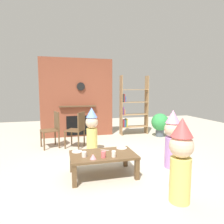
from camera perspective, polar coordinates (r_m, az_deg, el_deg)
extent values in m
plane|color=#BCB29E|center=(3.97, -0.64, -15.04)|extent=(12.00, 12.00, 0.00)
cube|color=brown|center=(6.21, -10.01, 4.04)|extent=(2.20, 0.18, 2.40)
cube|color=black|center=(6.20, -9.78, -3.86)|extent=(0.70, 0.02, 0.60)
cube|color=brown|center=(6.08, -9.85, 1.64)|extent=(1.10, 0.10, 0.04)
cylinder|color=black|center=(6.09, -9.00, 7.31)|extent=(0.24, 0.04, 0.24)
cube|color=#9E7A51|center=(6.29, 2.63, 1.89)|extent=(0.02, 0.28, 1.90)
cube|color=#9E7A51|center=(6.61, 9.93, 2.02)|extent=(0.02, 0.28, 1.90)
cube|color=#9E7A51|center=(6.53, 6.29, -4.18)|extent=(0.86, 0.28, 0.02)
cube|color=#9E7A51|center=(6.47, 6.34, -0.69)|extent=(0.86, 0.28, 0.02)
cube|color=#9E7A51|center=(6.43, 6.38, 2.85)|extent=(0.86, 0.28, 0.02)
cube|color=#9E7A51|center=(6.41, 6.43, 6.41)|extent=(0.86, 0.28, 0.02)
cube|color=#B23333|center=(6.38, 3.18, -3.21)|extent=(0.03, 0.20, 0.24)
cube|color=#3359A5|center=(6.39, 3.53, -3.21)|extent=(0.03, 0.20, 0.24)
cube|color=#3F8C4C|center=(6.41, 3.86, -3.19)|extent=(0.02, 0.20, 0.24)
cube|color=gold|center=(6.42, 4.15, -3.08)|extent=(0.03, 0.20, 0.26)
cube|color=#8C4C99|center=(6.32, 3.16, 0.40)|extent=(0.02, 0.20, 0.25)
cube|color=#D87F3F|center=(6.34, 3.49, 0.04)|extent=(0.02, 0.20, 0.17)
cube|color=#4C4C51|center=(6.29, 3.17, 3.97)|extent=(0.02, 0.20, 0.24)
cube|color=#B23333|center=(6.30, 3.45, 4.05)|extent=(0.02, 0.20, 0.26)
cube|color=#3359A5|center=(6.32, 3.72, 3.71)|extent=(0.03, 0.20, 0.18)
cube|color=brown|center=(3.42, -2.64, -12.26)|extent=(1.09, 0.67, 0.04)
cube|color=brown|center=(3.15, -10.83, -17.75)|extent=(0.07, 0.07, 0.34)
cube|color=brown|center=(3.36, 7.22, -16.10)|extent=(0.07, 0.07, 0.34)
cube|color=brown|center=(3.69, -11.49, -14.07)|extent=(0.07, 0.07, 0.34)
cube|color=brown|center=(3.87, 3.91, -12.96)|extent=(0.07, 0.07, 0.34)
cylinder|color=#E5666B|center=(3.21, -2.49, -12.17)|extent=(0.07, 0.07, 0.10)
cylinder|color=silver|center=(3.24, 0.49, -12.02)|extent=(0.07, 0.07, 0.10)
cylinder|color=silver|center=(3.27, -8.04, -12.00)|extent=(0.08, 0.08, 0.09)
cylinder|color=white|center=(3.71, 2.79, -10.32)|extent=(0.19, 0.19, 0.01)
cylinder|color=white|center=(3.55, -10.08, -11.19)|extent=(0.17, 0.17, 0.01)
cone|color=pink|center=(3.16, -5.49, -12.69)|extent=(0.10, 0.10, 0.08)
cube|color=silver|center=(3.59, -2.08, -10.93)|extent=(0.14, 0.09, 0.01)
cylinder|color=#E0CC66|center=(2.84, 19.05, -18.02)|extent=(0.27, 0.27, 0.60)
sphere|color=beige|center=(2.69, 19.42, -9.21)|extent=(0.31, 0.31, 0.31)
cone|color=#EA4C4C|center=(2.63, 19.62, -4.17)|extent=(0.28, 0.28, 0.25)
cylinder|color=#B27FCC|center=(3.93, 16.87, -11.07)|extent=(0.26, 0.26, 0.58)
sphere|color=beige|center=(3.82, 17.09, -4.75)|extent=(0.30, 0.30, 0.30)
cone|color=pink|center=(3.78, 17.21, -1.26)|extent=(0.27, 0.27, 0.24)
cylinder|color=#E0CC66|center=(4.69, -5.80, -8.06)|extent=(0.25, 0.25, 0.56)
sphere|color=beige|center=(4.60, -5.86, -2.93)|extent=(0.29, 0.29, 0.29)
cone|color=#668CE5|center=(4.57, -5.90, -0.14)|extent=(0.26, 0.26, 0.23)
cube|color=brown|center=(5.21, -17.58, -5.07)|extent=(0.50, 0.50, 0.02)
cube|color=brown|center=(5.21, -15.69, -2.38)|extent=(0.14, 0.39, 0.45)
cylinder|color=brown|center=(5.39, -19.82, -7.21)|extent=(0.04, 0.04, 0.43)
cylinder|color=brown|center=(5.05, -19.02, -8.11)|extent=(0.04, 0.04, 0.43)
cylinder|color=brown|center=(5.47, -16.09, -6.89)|extent=(0.04, 0.04, 0.43)
cylinder|color=brown|center=(5.13, -15.05, -7.74)|extent=(0.04, 0.04, 0.43)
cube|color=brown|center=(5.07, -10.73, -5.19)|extent=(0.54, 0.54, 0.02)
cube|color=brown|center=(4.95, -8.85, -2.67)|extent=(0.22, 0.36, 0.45)
cylinder|color=brown|center=(5.35, -11.61, -7.05)|extent=(0.04, 0.04, 0.43)
cylinder|color=brown|center=(5.04, -13.42, -7.94)|extent=(0.04, 0.04, 0.43)
cylinder|color=brown|center=(5.21, -8.02, -7.36)|extent=(0.04, 0.04, 0.43)
cylinder|color=brown|center=(4.89, -9.65, -8.32)|extent=(0.04, 0.04, 0.43)
cylinder|color=#4C5660|center=(6.37, 13.63, -5.87)|extent=(0.25, 0.25, 0.22)
sphere|color=green|center=(6.30, 13.71, -2.85)|extent=(0.54, 0.54, 0.54)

